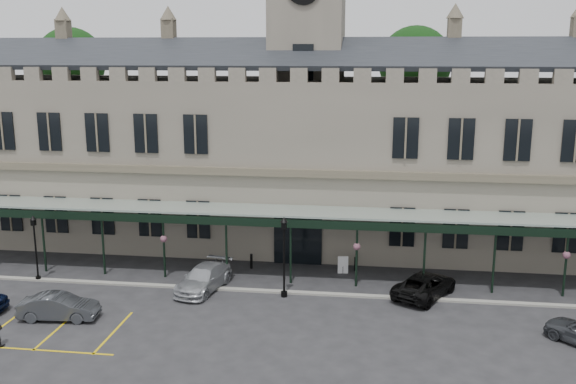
# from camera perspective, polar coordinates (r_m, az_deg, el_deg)

# --- Properties ---
(ground) EXTENTS (140.00, 140.00, 0.00)m
(ground) POSITION_cam_1_polar(r_m,az_deg,el_deg) (33.27, -1.43, -12.40)
(ground) COLOR #242427
(station_building) EXTENTS (60.00, 10.36, 17.30)m
(station_building) POSITION_cam_1_polar(r_m,az_deg,el_deg) (46.56, 1.65, 3.18)
(station_building) COLOR #6C655A
(station_building) RESTS_ON ground
(clock_tower) EXTENTS (5.60, 5.60, 24.80)m
(clock_tower) POSITION_cam_1_polar(r_m,az_deg,el_deg) (46.04, 1.71, 11.39)
(clock_tower) COLOR #6C655A
(clock_tower) RESTS_ON ground
(canopy) EXTENTS (50.00, 4.10, 4.30)m
(canopy) POSITION_cam_1_polar(r_m,az_deg,el_deg) (39.31, 0.29, -4.66)
(canopy) COLOR #8C9E93
(canopy) RESTS_ON ground
(kerb) EXTENTS (60.00, 0.40, 0.12)m
(kerb) POSITION_cam_1_polar(r_m,az_deg,el_deg) (38.25, -0.10, -8.88)
(kerb) COLOR gray
(kerb) RESTS_ON ground
(tree_behind_left) EXTENTS (6.00, 6.00, 16.00)m
(tree_behind_left) POSITION_cam_1_polar(r_m,az_deg,el_deg) (61.02, -18.72, 10.74)
(tree_behind_left) COLOR #332314
(tree_behind_left) RESTS_ON ground
(tree_behind_mid) EXTENTS (6.00, 6.00, 16.00)m
(tree_behind_mid) POSITION_cam_1_polar(r_m,az_deg,el_deg) (54.88, 11.23, 11.03)
(tree_behind_mid) COLOR #332314
(tree_behind_mid) RESTS_ON ground
(lamp_post_left) EXTENTS (0.40, 0.40, 4.18)m
(lamp_post_left) POSITION_cam_1_polar(r_m,az_deg,el_deg) (42.40, -21.56, -4.17)
(lamp_post_left) COLOR black
(lamp_post_left) RESTS_ON ground
(lamp_post_mid) EXTENTS (0.45, 0.45, 4.80)m
(lamp_post_mid) POSITION_cam_1_polar(r_m,az_deg,el_deg) (36.80, -0.35, -5.16)
(lamp_post_mid) COLOR black
(lamp_post_mid) RESTS_ON ground
(sign_board) EXTENTS (0.67, 0.14, 1.14)m
(sign_board) POSITION_cam_1_polar(r_m,az_deg,el_deg) (41.42, 4.91, -6.49)
(sign_board) COLOR black
(sign_board) RESTS_ON ground
(bollard_left) EXTENTS (0.17, 0.17, 0.98)m
(bollard_left) POSITION_cam_1_polar(r_m,az_deg,el_deg) (42.29, -3.28, -6.16)
(bollard_left) COLOR black
(bollard_left) RESTS_ON ground
(bollard_right) EXTENTS (0.16, 0.16, 0.91)m
(bollard_right) POSITION_cam_1_polar(r_m,az_deg,el_deg) (42.05, 6.01, -6.37)
(bollard_right) COLOR black
(bollard_right) RESTS_ON ground
(car_left_b) EXTENTS (4.28, 1.86, 1.37)m
(car_left_b) POSITION_cam_1_polar(r_m,az_deg,el_deg) (36.64, -19.71, -9.59)
(car_left_b) COLOR #33363B
(car_left_b) RESTS_ON ground
(car_taxi) EXTENTS (2.96, 5.18, 1.41)m
(car_taxi) POSITION_cam_1_polar(r_m,az_deg,el_deg) (38.87, -7.51, -7.62)
(car_taxi) COLOR #A0A3A8
(car_taxi) RESTS_ON ground
(car_van) EXTENTS (4.39, 5.37, 1.36)m
(car_van) POSITION_cam_1_polar(r_m,az_deg,el_deg) (38.40, 12.06, -8.09)
(car_van) COLOR black
(car_van) RESTS_ON ground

